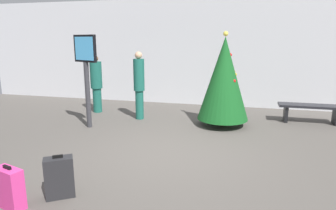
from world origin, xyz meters
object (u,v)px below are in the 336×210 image
at_px(flight_info_kiosk, 86,66).
at_px(traveller_1, 96,83).
at_px(suitcase_2, 10,188).
at_px(traveller_0, 139,84).
at_px(waiting_bench, 311,109).
at_px(suitcase_1, 59,177).
at_px(holiday_tree, 224,79).

relative_size(flight_info_kiosk, traveller_1, 1.33).
distance_m(flight_info_kiosk, suitcase_2, 3.79).
distance_m(flight_info_kiosk, traveller_0, 1.51).
distance_m(traveller_0, traveller_1, 1.55).
height_order(waiting_bench, traveller_1, traveller_1).
xyz_separation_m(waiting_bench, traveller_0, (-4.43, -0.71, 0.61)).
bearing_deg(flight_info_kiosk, suitcase_1, -67.61).
distance_m(holiday_tree, waiting_bench, 2.48).
distance_m(holiday_tree, traveller_0, 2.25).
bearing_deg(holiday_tree, suitcase_2, -117.97).
bearing_deg(suitcase_2, traveller_0, 88.42).
xyz_separation_m(flight_info_kiosk, waiting_bench, (5.37, 1.76, -1.15)).
bearing_deg(traveller_0, traveller_1, 163.92).
height_order(holiday_tree, suitcase_1, holiday_tree).
xyz_separation_m(traveller_1, suitcase_2, (1.36, -4.97, -0.61)).
bearing_deg(suitcase_1, suitcase_2, -139.03).
relative_size(flight_info_kiosk, suitcase_1, 3.67).
bearing_deg(waiting_bench, suitcase_2, -130.93).
distance_m(waiting_bench, traveller_1, 5.94).
height_order(flight_info_kiosk, waiting_bench, flight_info_kiosk).
relative_size(waiting_bench, suitcase_1, 2.61).
relative_size(traveller_0, suitcase_1, 2.98).
bearing_deg(traveller_0, suitcase_1, -85.45).
bearing_deg(suitcase_1, waiting_bench, 49.83).
distance_m(traveller_0, suitcase_1, 4.21).
bearing_deg(traveller_0, suitcase_2, -91.58).
relative_size(holiday_tree, waiting_bench, 1.46).
distance_m(traveller_1, suitcase_1, 4.95).
height_order(suitcase_1, suitcase_2, suitcase_1).
bearing_deg(waiting_bench, holiday_tree, -159.77).
height_order(waiting_bench, suitcase_1, suitcase_1).
distance_m(flight_info_kiosk, suitcase_1, 3.56).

